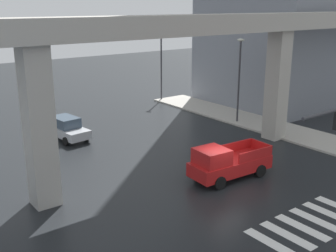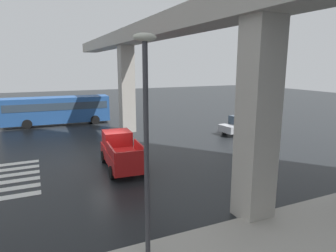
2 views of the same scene
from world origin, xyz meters
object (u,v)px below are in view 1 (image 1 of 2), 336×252
at_px(sedan_silver, 66,128).
at_px(street_lamp_mid_block, 239,71).
at_px(pickup_truck, 227,163).
at_px(street_lamp_far_north, 161,58).

xyz_separation_m(sedan_silver, street_lamp_mid_block, (13.72, -4.79, 3.70)).
distance_m(sedan_silver, street_lamp_mid_block, 15.00).
bearing_deg(sedan_silver, street_lamp_mid_block, -19.23).
height_order(pickup_truck, street_lamp_mid_block, street_lamp_mid_block).
bearing_deg(street_lamp_mid_block, pickup_truck, -139.26).
distance_m(pickup_truck, street_lamp_far_north, 21.67).
relative_size(pickup_truck, street_lamp_far_north, 0.72).
height_order(street_lamp_mid_block, street_lamp_far_north, same).
relative_size(sedan_silver, street_lamp_far_north, 0.62).
xyz_separation_m(pickup_truck, street_lamp_mid_block, (9.37, 8.08, 3.57)).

